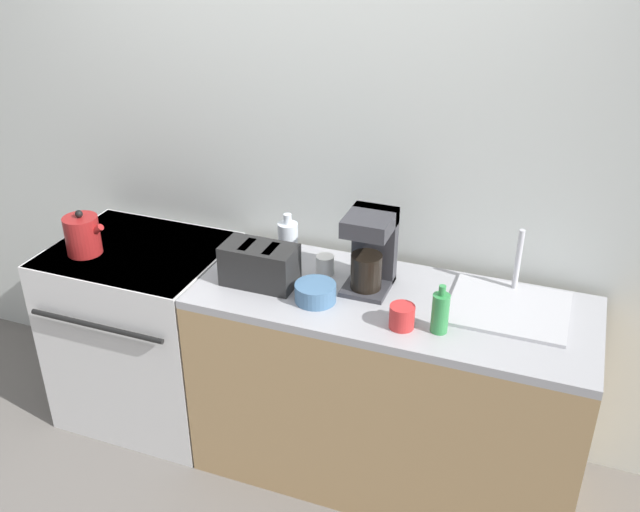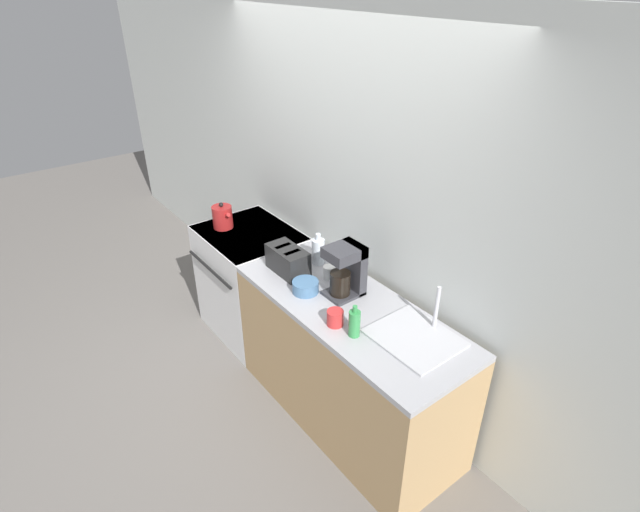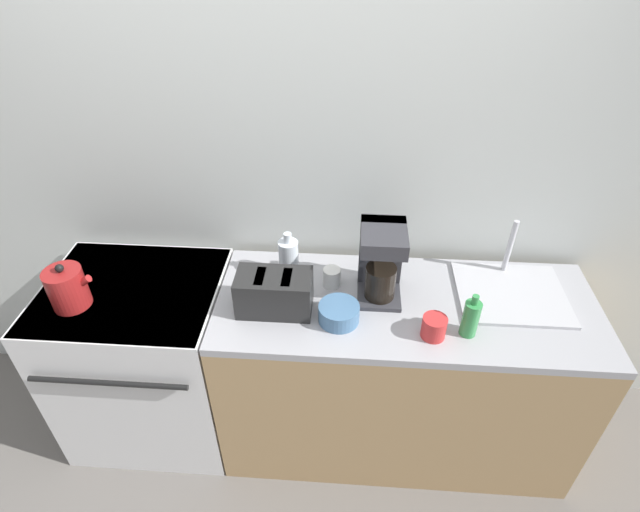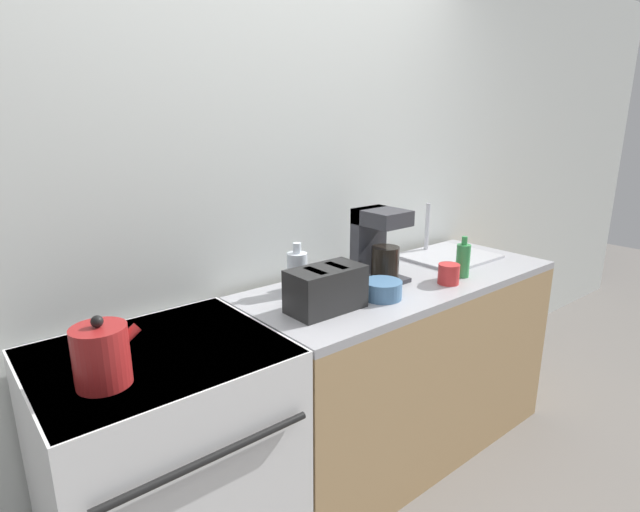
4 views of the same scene
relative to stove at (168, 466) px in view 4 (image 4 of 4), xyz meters
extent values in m
cube|color=silver|center=(0.64, 0.39, 0.83)|extent=(8.00, 0.05, 2.60)
cube|color=silver|center=(0.00, 0.00, -0.01)|extent=(0.79, 0.66, 0.92)
cube|color=black|center=(0.00, 0.00, 0.44)|extent=(0.78, 0.65, 0.02)
cylinder|color=black|center=(-0.18, -0.14, 0.44)|extent=(0.21, 0.21, 0.01)
cylinder|color=black|center=(0.18, -0.14, 0.44)|extent=(0.21, 0.21, 0.01)
cylinder|color=black|center=(-0.18, 0.14, 0.44)|extent=(0.21, 0.21, 0.01)
cylinder|color=black|center=(0.18, 0.14, 0.44)|extent=(0.21, 0.21, 0.01)
cylinder|color=black|center=(0.00, -0.36, 0.25)|extent=(0.67, 0.02, 0.02)
cube|color=tan|center=(1.23, -0.01, -0.03)|extent=(1.64, 0.65, 0.88)
cube|color=#A3A3A8|center=(1.23, -0.01, 0.43)|extent=(1.64, 0.65, 0.04)
cylinder|color=maroon|center=(-0.20, -0.11, 0.54)|extent=(0.16, 0.16, 0.18)
sphere|color=black|center=(-0.20, -0.11, 0.64)|extent=(0.03, 0.03, 0.03)
cylinder|color=maroon|center=(-0.12, -0.11, 0.57)|extent=(0.09, 0.03, 0.08)
cube|color=black|center=(0.67, -0.08, 0.54)|extent=(0.31, 0.17, 0.18)
cube|color=black|center=(0.61, -0.08, 0.62)|extent=(0.04, 0.12, 0.01)
cube|color=black|center=(0.72, -0.08, 0.62)|extent=(0.04, 0.12, 0.01)
cube|color=#333338|center=(1.10, 0.04, 0.46)|extent=(0.19, 0.23, 0.02)
cube|color=#333338|center=(1.10, 0.13, 0.62)|extent=(0.19, 0.06, 0.34)
cube|color=#333338|center=(1.10, 0.04, 0.75)|extent=(0.19, 0.23, 0.07)
cylinder|color=black|center=(1.10, 0.02, 0.54)|extent=(0.13, 0.13, 0.15)
cube|color=#B7B7BC|center=(1.68, 0.08, 0.46)|extent=(0.46, 0.40, 0.01)
cylinder|color=silver|center=(1.68, 0.24, 0.59)|extent=(0.02, 0.02, 0.28)
cylinder|color=silver|center=(0.70, 0.15, 0.54)|extent=(0.09, 0.09, 0.18)
cylinder|color=silver|center=(0.70, 0.15, 0.65)|extent=(0.04, 0.04, 0.05)
cylinder|color=#338C47|center=(1.45, -0.17, 0.53)|extent=(0.07, 0.07, 0.16)
cylinder|color=#338C47|center=(1.45, -0.17, 0.63)|extent=(0.03, 0.03, 0.04)
cylinder|color=white|center=(0.90, 0.09, 0.49)|extent=(0.08, 0.08, 0.09)
cylinder|color=red|center=(1.31, -0.19, 0.50)|extent=(0.10, 0.10, 0.09)
cylinder|color=teal|center=(0.94, -0.13, 0.49)|extent=(0.17, 0.17, 0.08)
camera|label=1|loc=(1.83, -2.43, 1.97)|focal=40.00mm
camera|label=2|loc=(3.09, -1.65, 2.23)|focal=28.00mm
camera|label=3|loc=(0.96, -1.61, 1.90)|focal=28.00mm
camera|label=4|loc=(-0.54, -1.50, 1.20)|focal=28.00mm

